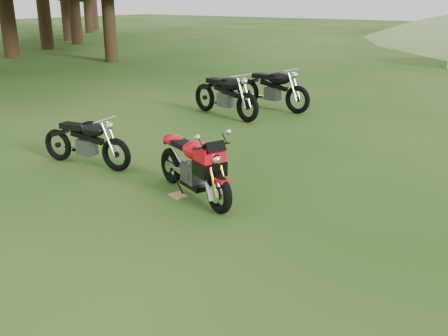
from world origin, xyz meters
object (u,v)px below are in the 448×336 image
Objects in this scene: vintage_moto_c at (225,93)px; vintage_moto_d at (272,87)px; plywood_board at (178,195)px; sport_motorcycle at (193,160)px; vintage_moto_b at (85,140)px.

vintage_moto_c is 1.00× the size of vintage_moto_d.
plywood_board is 0.11× the size of vintage_moto_d.
sport_motorcycle reaches higher than plywood_board.
plywood_board is 0.14× the size of vintage_moto_b.
vintage_moto_d is at bearing 83.22° from vintage_moto_c.
plywood_board is at bearing -48.79° from vintage_moto_c.
sport_motorcycle is at bearing -64.74° from vintage_moto_d.
sport_motorcycle is 0.85× the size of vintage_moto_c.
vintage_moto_c is (-0.30, 4.42, 0.10)m from vintage_moto_b.
vintage_moto_d is (0.19, 5.78, 0.11)m from vintage_moto_b.
sport_motorcycle is 1.03× the size of vintage_moto_b.
vintage_moto_c reaches higher than vintage_moto_b.
sport_motorcycle is 6.17m from vintage_moto_d.
vintage_moto_b is 0.82× the size of vintage_moto_c.
vintage_moto_d is at bearing 78.42° from vintage_moto_b.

